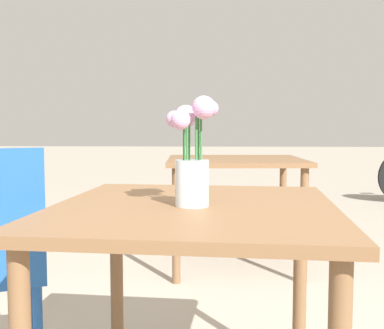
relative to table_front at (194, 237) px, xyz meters
The scene contains 3 objects.
table_front is the anchor object (origin of this frame).
flower_vase 0.24m from the table_front, 99.94° to the right, with size 0.15×0.15×0.32m.
table_back 1.81m from the table_front, 83.47° to the left, with size 0.93×0.83×0.74m.
Camera 1 is at (0.05, -1.42, 0.96)m, focal length 45.00 mm.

